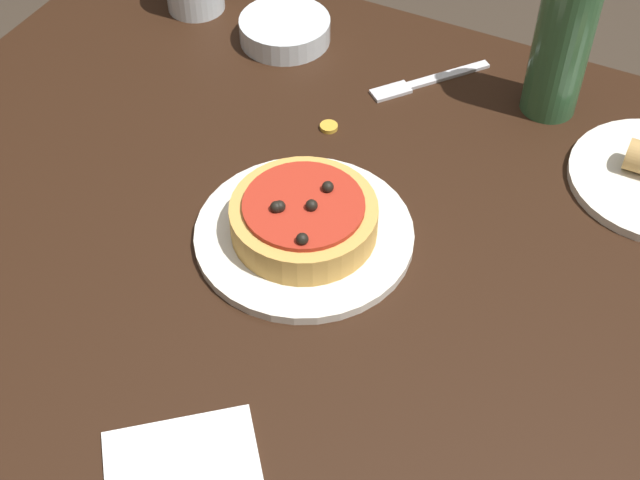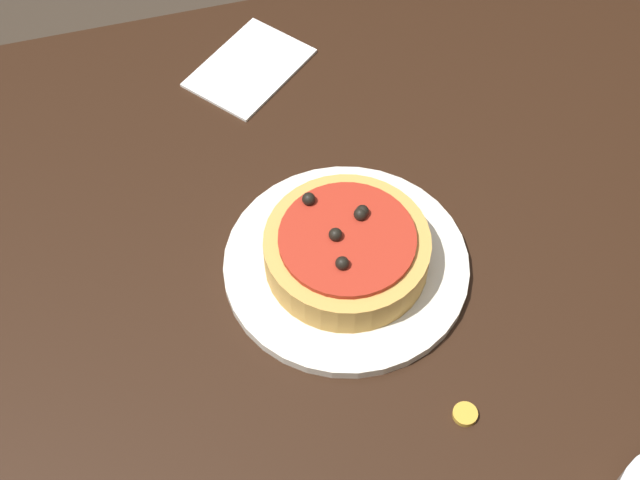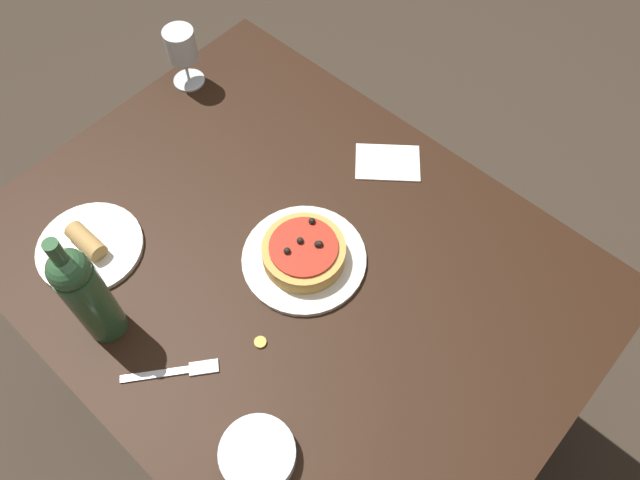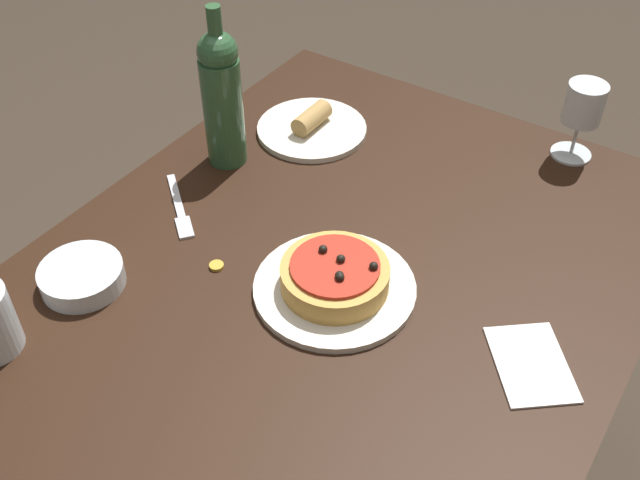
% 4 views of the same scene
% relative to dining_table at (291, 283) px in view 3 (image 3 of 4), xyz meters
% --- Properties ---
extents(ground_plane, '(14.00, 14.00, 0.00)m').
position_rel_dining_table_xyz_m(ground_plane, '(0.00, 0.00, -0.66)').
color(ground_plane, '#382D23').
extents(dining_table, '(1.22, 0.94, 0.75)m').
position_rel_dining_table_xyz_m(dining_table, '(0.00, 0.00, 0.00)').
color(dining_table, black).
rests_on(dining_table, ground_plane).
extents(dinner_plate, '(0.26, 0.26, 0.01)m').
position_rel_dining_table_xyz_m(dinner_plate, '(-0.02, -0.02, 0.10)').
color(dinner_plate, silver).
rests_on(dinner_plate, dining_table).
extents(pizza, '(0.17, 0.17, 0.06)m').
position_rel_dining_table_xyz_m(pizza, '(-0.02, -0.02, 0.13)').
color(pizza, gold).
rests_on(pizza, dinner_plate).
extents(wine_glass, '(0.08, 0.08, 0.16)m').
position_rel_dining_table_xyz_m(wine_glass, '(0.55, -0.21, 0.20)').
color(wine_glass, silver).
rests_on(wine_glass, dining_table).
extents(wine_bottle, '(0.07, 0.07, 0.31)m').
position_rel_dining_table_xyz_m(wine_bottle, '(0.16, 0.34, 0.23)').
color(wine_bottle, '#2D5633').
rests_on(wine_bottle, dining_table).
extents(side_bowl, '(0.13, 0.13, 0.03)m').
position_rel_dining_table_xyz_m(side_bowl, '(-0.23, 0.32, 0.11)').
color(side_bowl, silver).
rests_on(side_bowl, dining_table).
extents(fork, '(0.13, 0.15, 0.00)m').
position_rel_dining_table_xyz_m(fork, '(-0.01, 0.31, 0.10)').
color(fork, silver).
rests_on(fork, dining_table).
extents(side_plate, '(0.22, 0.22, 0.05)m').
position_rel_dining_table_xyz_m(side_plate, '(0.33, 0.26, 0.11)').
color(side_plate, silver).
rests_on(side_plate, dining_table).
extents(paper_napkin, '(0.18, 0.17, 0.00)m').
position_rel_dining_table_xyz_m(paper_napkin, '(0.01, -0.34, 0.10)').
color(paper_napkin, white).
rests_on(paper_napkin, dining_table).
extents(bottle_cap, '(0.02, 0.02, 0.01)m').
position_rel_dining_table_xyz_m(bottle_cap, '(-0.08, 0.17, 0.10)').
color(bottle_cap, gold).
rests_on(bottle_cap, dining_table).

